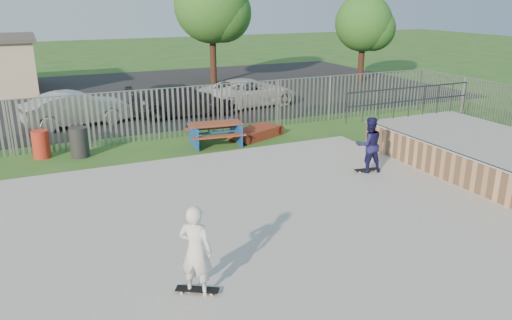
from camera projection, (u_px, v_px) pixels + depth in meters
name	position (u px, v px, depth m)	size (l,w,h in m)	color
ground	(213.00, 241.00, 11.45)	(120.00, 120.00, 0.00)	#2D5C1F
concrete_slab	(213.00, 238.00, 11.42)	(15.00, 12.00, 0.15)	#A2A29C
quarter_pipe	(482.00, 155.00, 15.89)	(5.50, 7.05, 2.19)	tan
fence	(193.00, 144.00, 15.50)	(26.04, 16.02, 2.00)	gray
picnic_table	(215.00, 133.00, 18.85)	(2.14, 1.83, 0.84)	brown
funbox	(257.00, 133.00, 19.82)	(2.17, 1.67, 0.39)	maroon
trash_bin_red	(41.00, 144.00, 17.27)	(0.58, 0.58, 0.96)	#B22B1B
trash_bin_grey	(79.00, 142.00, 17.35)	(0.63, 0.63, 1.05)	#272629
parking_lot	(99.00, 97.00, 27.89)	(40.00, 18.00, 0.02)	black
car_silver	(76.00, 109.00, 21.46)	(1.57, 4.49, 1.48)	#BCBDC1
car_dark	(182.00, 100.00, 23.30)	(2.02, 4.97, 1.44)	black
car_white	(249.00, 92.00, 25.30)	(2.33, 5.06, 1.41)	silver
tree_mid	(212.00, 5.00, 30.74)	(4.66, 4.66, 7.19)	#3E2518
tree_right	(364.00, 23.00, 31.75)	(3.62, 3.62, 5.58)	#3E2218
skateboard_a	(367.00, 170.00, 15.57)	(0.82, 0.33, 0.08)	black
skateboard_b	(197.00, 291.00, 9.19)	(0.79, 0.58, 0.08)	black
skater_navy	(369.00, 145.00, 15.32)	(0.84, 0.66, 1.73)	#171647
skater_white	(196.00, 250.00, 8.93)	(0.63, 0.41, 1.73)	white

